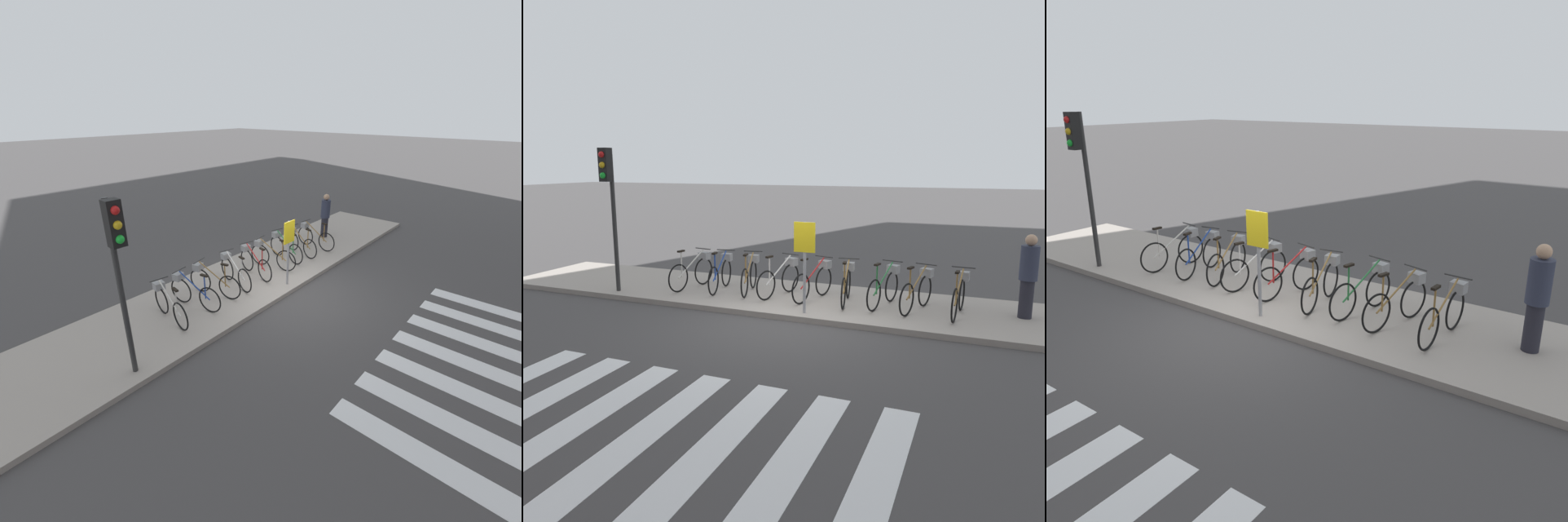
% 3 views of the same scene
% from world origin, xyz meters
% --- Properties ---
extents(ground_plane, '(120.00, 120.00, 0.00)m').
position_xyz_m(ground_plane, '(0.00, 0.00, 0.00)').
color(ground_plane, '#423F3F').
extents(sidewalk, '(15.84, 2.90, 0.12)m').
position_xyz_m(sidewalk, '(0.00, 1.45, 0.06)').
color(sidewalk, '#9E9389').
rests_on(sidewalk, ground_plane).
extents(parked_bicycle_0, '(0.46, 1.58, 0.98)m').
position_xyz_m(parked_bicycle_0, '(-3.04, 1.32, 0.55)').
color(parked_bicycle_0, black).
rests_on(parked_bicycle_0, sidewalk).
extents(parked_bicycle_1, '(0.46, 1.58, 0.98)m').
position_xyz_m(parked_bicycle_1, '(-2.31, 1.37, 0.55)').
color(parked_bicycle_1, black).
rests_on(parked_bicycle_1, sidewalk).
extents(parked_bicycle_2, '(0.53, 1.56, 0.98)m').
position_xyz_m(parked_bicycle_2, '(-1.58, 1.45, 0.55)').
color(parked_bicycle_2, black).
rests_on(parked_bicycle_2, sidewalk).
extents(parked_bicycle_3, '(0.55, 1.55, 0.98)m').
position_xyz_m(parked_bicycle_3, '(-0.78, 1.43, 0.55)').
color(parked_bicycle_3, black).
rests_on(parked_bicycle_3, sidewalk).
extents(parked_bicycle_4, '(0.55, 1.56, 0.98)m').
position_xyz_m(parked_bicycle_4, '(0.04, 1.42, 0.55)').
color(parked_bicycle_4, black).
rests_on(parked_bicycle_4, sidewalk).
extents(parked_bicycle_5, '(0.46, 1.58, 0.98)m').
position_xyz_m(parked_bicycle_5, '(0.78, 1.39, 0.55)').
color(parked_bicycle_5, black).
rests_on(parked_bicycle_5, sidewalk).
extents(parked_bicycle_6, '(0.51, 1.57, 0.98)m').
position_xyz_m(parked_bicycle_6, '(1.59, 1.48, 0.55)').
color(parked_bicycle_6, black).
rests_on(parked_bicycle_6, sidewalk).
extents(parked_bicycle_7, '(0.58, 1.55, 0.98)m').
position_xyz_m(parked_bicycle_7, '(2.30, 1.37, 0.55)').
color(parked_bicycle_7, black).
rests_on(parked_bicycle_7, sidewalk).
extents(parked_bicycle_8, '(0.46, 1.59, 0.98)m').
position_xyz_m(parked_bicycle_8, '(3.11, 1.31, 0.55)').
color(parked_bicycle_8, black).
rests_on(parked_bicycle_8, sidewalk).
extents(pedestrian, '(0.34, 0.34, 1.65)m').
position_xyz_m(pedestrian, '(4.33, 1.62, 0.99)').
color(pedestrian, '#23232D').
rests_on(pedestrian, sidewalk).
extents(traffic_light, '(0.24, 0.40, 3.33)m').
position_xyz_m(traffic_light, '(-4.54, 0.24, 2.52)').
color(traffic_light, '#2D2D2D').
rests_on(traffic_light, sidewalk).
extents(sign_post, '(0.44, 0.07, 1.85)m').
position_xyz_m(sign_post, '(0.20, 0.29, 1.39)').
color(sign_post, '#99999E').
rests_on(sign_post, sidewalk).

